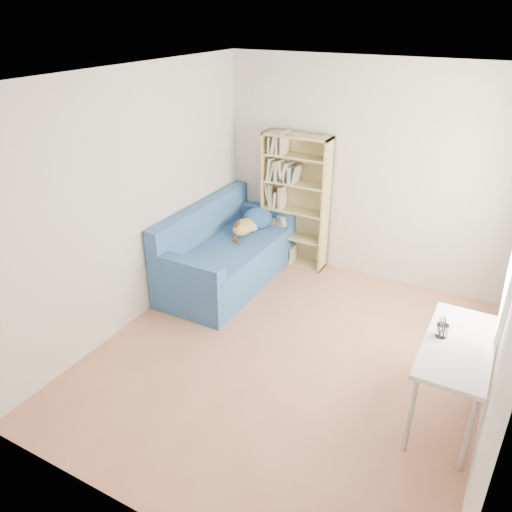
{
  "coord_description": "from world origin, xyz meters",
  "views": [
    {
      "loc": [
        1.59,
        -3.59,
        3.08
      ],
      "look_at": [
        -0.51,
        0.29,
        0.85
      ],
      "focal_mm": 35.0,
      "sensor_mm": 36.0,
      "label": 1
    }
  ],
  "objects_px": {
    "bookshelf": "(295,207)",
    "desk": "(457,352)",
    "pen_cup": "(442,329)",
    "sofa": "(227,253)"
  },
  "relations": [
    {
      "from": "bookshelf",
      "to": "desk",
      "type": "distance_m",
      "value": 3.0
    },
    {
      "from": "bookshelf",
      "to": "pen_cup",
      "type": "height_order",
      "value": "bookshelf"
    },
    {
      "from": "sofa",
      "to": "pen_cup",
      "type": "height_order",
      "value": "sofa"
    },
    {
      "from": "sofa",
      "to": "pen_cup",
      "type": "bearing_deg",
      "value": -22.58
    },
    {
      "from": "sofa",
      "to": "bookshelf",
      "type": "xyz_separation_m",
      "value": [
        0.52,
        0.82,
        0.43
      ]
    },
    {
      "from": "sofa",
      "to": "desk",
      "type": "bearing_deg",
      "value": -22.12
    },
    {
      "from": "sofa",
      "to": "desk",
      "type": "distance_m",
      "value": 3.04
    },
    {
      "from": "bookshelf",
      "to": "sofa",
      "type": "bearing_deg",
      "value": -122.65
    },
    {
      "from": "pen_cup",
      "to": "bookshelf",
      "type": "bearing_deg",
      "value": 137.9
    },
    {
      "from": "pen_cup",
      "to": "sofa",
      "type": "bearing_deg",
      "value": 157.32
    }
  ]
}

